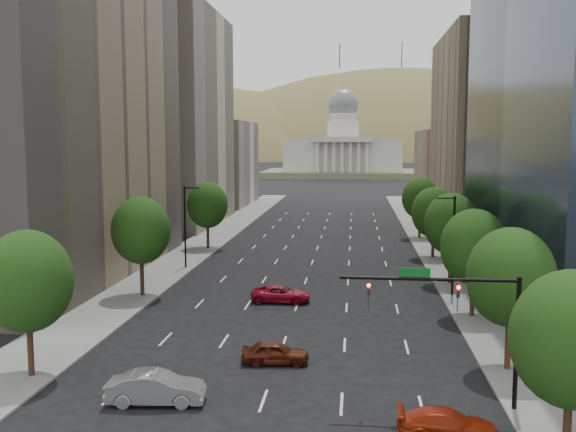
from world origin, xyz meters
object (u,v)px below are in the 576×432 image
(traffic_signal, at_px, (468,312))
(car_red_far, at_px, (281,294))
(capitol, at_px, (343,155))
(car_maroon, at_px, (275,353))
(car_silver, at_px, (156,388))
(car_red_near, at_px, (447,424))

(traffic_signal, xyz_separation_m, car_red_far, (-12.03, 21.29, -4.46))
(capitol, relative_size, car_maroon, 14.34)
(car_red_far, bearing_deg, car_silver, 168.43)
(car_red_near, distance_m, car_red_far, 26.92)
(car_silver, bearing_deg, capitol, -6.82)
(car_red_near, bearing_deg, car_red_far, 24.52)
(car_red_near, distance_m, car_maroon, 13.07)
(car_red_far, bearing_deg, traffic_signal, -151.73)
(car_silver, bearing_deg, car_red_far, -15.75)
(traffic_signal, relative_size, car_maroon, 2.18)
(traffic_signal, height_order, car_maroon, traffic_signal)
(traffic_signal, distance_m, car_maroon, 12.89)
(car_maroon, bearing_deg, capitol, -5.05)
(car_red_near, bearing_deg, car_silver, 81.60)
(capitol, distance_m, car_red_far, 198.58)
(capitol, bearing_deg, car_silver, -91.45)
(capitol, bearing_deg, car_red_near, -87.65)
(capitol, relative_size, car_silver, 11.58)
(car_red_near, bearing_deg, capitol, 3.56)
(car_red_near, relative_size, car_maroon, 1.11)
(car_red_far, bearing_deg, car_maroon, -175.94)
(traffic_signal, height_order, car_red_near, traffic_signal)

